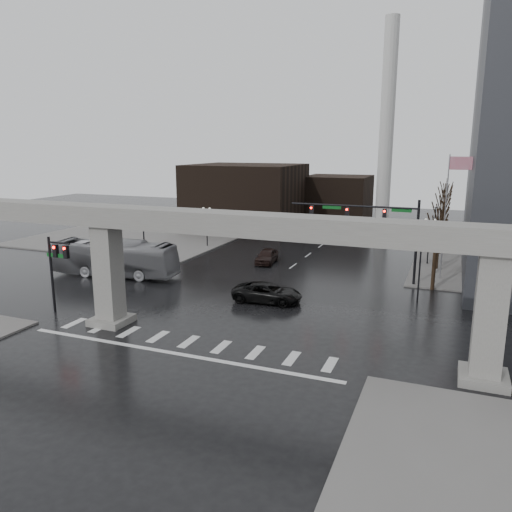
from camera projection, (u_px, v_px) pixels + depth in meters
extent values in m
plane|color=black|center=(196.00, 336.00, 34.16)|extent=(160.00, 160.00, 0.00)
cube|color=slate|center=(158.00, 231.00, 76.19)|extent=(28.00, 36.00, 0.15)
cube|color=gray|center=(193.00, 221.00, 32.43)|extent=(48.00, 2.20, 1.40)
cube|color=gray|center=(109.00, 275.00, 35.90)|extent=(1.60, 1.60, 7.30)
cube|color=gray|center=(489.00, 319.00, 26.87)|extent=(1.60, 1.60, 7.30)
cube|color=gray|center=(112.00, 320.00, 36.64)|extent=(2.60, 2.60, 0.50)
cube|color=gray|center=(483.00, 377.00, 27.61)|extent=(2.60, 2.60, 0.50)
cube|color=black|center=(246.00, 198.00, 76.22)|extent=(16.00, 14.00, 10.00)
cube|color=black|center=(337.00, 201.00, 81.17)|extent=(10.00, 10.00, 8.00)
cylinder|color=silver|center=(387.00, 129.00, 70.45)|extent=(2.00, 2.00, 30.00)
cylinder|color=gray|center=(381.00, 230.00, 73.58)|extent=(3.60, 3.60, 1.20)
cylinder|color=black|center=(416.00, 244.00, 45.72)|extent=(0.24, 0.24, 8.00)
cylinder|color=black|center=(353.00, 206.00, 47.19)|extent=(12.00, 0.18, 0.18)
cube|color=black|center=(385.00, 214.00, 46.25)|extent=(0.35, 0.30, 1.00)
cube|color=black|center=(347.00, 212.00, 47.51)|extent=(0.35, 0.30, 1.00)
cube|color=black|center=(311.00, 211.00, 48.78)|extent=(0.35, 0.30, 1.00)
sphere|color=#FF0C05|center=(384.00, 211.00, 46.02)|extent=(0.20, 0.20, 0.20)
cube|color=#0C561A|center=(402.00, 210.00, 45.61)|extent=(1.80, 0.05, 0.35)
cube|color=#0C561A|center=(332.00, 207.00, 47.96)|extent=(1.80, 0.05, 0.35)
cylinder|color=black|center=(52.00, 275.00, 38.59)|extent=(0.20, 0.20, 6.00)
cylinder|color=black|center=(59.00, 243.00, 37.67)|extent=(2.00, 0.14, 0.14)
cube|color=black|center=(56.00, 251.00, 37.95)|extent=(0.35, 0.30, 1.00)
cube|color=black|center=(66.00, 252.00, 37.59)|extent=(0.35, 0.30, 1.00)
cube|color=#0C561A|center=(55.00, 255.00, 38.06)|extent=(1.60, 0.05, 0.30)
cylinder|color=silver|center=(445.00, 219.00, 47.39)|extent=(0.12, 0.12, 12.00)
cube|color=#BB1336|center=(461.00, 163.00, 45.90)|extent=(2.00, 0.03, 1.20)
cylinder|color=black|center=(419.00, 273.00, 41.46)|extent=(0.14, 0.14, 4.80)
cube|color=black|center=(421.00, 246.00, 40.95)|extent=(0.90, 0.06, 0.06)
sphere|color=silver|center=(416.00, 243.00, 41.07)|extent=(0.32, 0.32, 0.32)
sphere|color=silver|center=(427.00, 244.00, 40.74)|extent=(0.32, 0.32, 0.32)
cylinder|color=black|center=(429.00, 243.00, 54.16)|extent=(0.14, 0.14, 4.80)
cube|color=black|center=(430.00, 222.00, 53.65)|extent=(0.90, 0.06, 0.06)
sphere|color=silver|center=(426.00, 220.00, 53.76)|extent=(0.32, 0.32, 0.32)
sphere|color=silver|center=(435.00, 220.00, 53.44)|extent=(0.32, 0.32, 0.32)
cylinder|color=black|center=(434.00, 225.00, 66.85)|extent=(0.14, 0.14, 4.80)
cube|color=black|center=(436.00, 207.00, 66.34)|extent=(0.90, 0.06, 0.06)
sphere|color=silver|center=(432.00, 206.00, 66.46)|extent=(0.32, 0.32, 0.32)
sphere|color=silver|center=(440.00, 206.00, 66.13)|extent=(0.32, 0.32, 0.32)
cylinder|color=black|center=(144.00, 249.00, 51.22)|extent=(0.14, 0.14, 4.80)
cube|color=black|center=(143.00, 226.00, 50.71)|extent=(0.90, 0.06, 0.06)
sphere|color=silver|center=(139.00, 224.00, 50.83)|extent=(0.32, 0.32, 0.32)
sphere|color=silver|center=(147.00, 225.00, 50.50)|extent=(0.32, 0.32, 0.32)
cylinder|color=black|center=(207.00, 228.00, 63.91)|extent=(0.14, 0.14, 4.80)
cube|color=black|center=(207.00, 210.00, 63.40)|extent=(0.90, 0.06, 0.06)
sphere|color=silver|center=(203.00, 208.00, 63.52)|extent=(0.32, 0.32, 0.32)
sphere|color=silver|center=(210.00, 209.00, 63.20)|extent=(0.32, 0.32, 0.32)
cylinder|color=black|center=(249.00, 215.00, 76.61)|extent=(0.14, 0.14, 4.80)
cube|color=black|center=(249.00, 199.00, 76.10)|extent=(0.90, 0.06, 0.06)
sphere|color=silver|center=(246.00, 198.00, 76.22)|extent=(0.32, 0.32, 0.32)
sphere|color=silver|center=(251.00, 198.00, 75.89)|extent=(0.32, 0.32, 0.32)
cylinder|color=black|center=(434.00, 265.00, 44.75)|extent=(0.34, 0.34, 4.55)
cylinder|color=black|center=(437.00, 224.00, 43.94)|extent=(0.12, 1.52, 2.98)
cylinder|color=black|center=(443.00, 227.00, 44.04)|extent=(0.83, 1.14, 2.51)
cylinder|color=black|center=(438.00, 248.00, 52.00)|extent=(0.34, 0.34, 4.66)
cylinder|color=black|center=(441.00, 212.00, 51.17)|extent=(0.12, 1.55, 3.05)
cylinder|color=black|center=(446.00, 214.00, 51.26)|extent=(0.85, 1.16, 2.57)
cylinder|color=black|center=(440.00, 235.00, 59.24)|extent=(0.34, 0.34, 4.76)
cylinder|color=black|center=(443.00, 202.00, 58.39)|extent=(0.12, 1.59, 3.11)
cylinder|color=black|center=(447.00, 204.00, 58.49)|extent=(0.86, 1.18, 2.62)
cylinder|color=black|center=(442.00, 225.00, 66.48)|extent=(0.34, 0.34, 4.87)
cylinder|color=black|center=(445.00, 195.00, 65.62)|extent=(0.12, 1.62, 3.18)
cylinder|color=black|center=(449.00, 197.00, 65.72)|extent=(0.88, 1.20, 2.68)
cylinder|color=black|center=(444.00, 217.00, 73.73)|extent=(0.34, 0.34, 4.97)
cylinder|color=black|center=(446.00, 189.00, 72.84)|extent=(0.12, 1.65, 3.25)
cylinder|color=black|center=(450.00, 191.00, 72.94)|extent=(0.89, 1.23, 2.74)
imported|color=black|center=(267.00, 293.00, 41.56)|extent=(5.95, 3.04, 1.61)
imported|color=#97969A|center=(114.00, 258.00, 49.71)|extent=(13.21, 4.43, 3.61)
imported|color=black|center=(267.00, 256.00, 55.31)|extent=(2.40, 4.89, 1.60)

